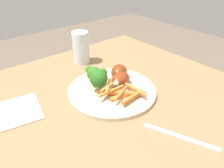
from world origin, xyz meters
name	(u,v)px	position (x,y,z in m)	size (l,w,h in m)	color
dining_table	(112,127)	(0.00, 0.00, 0.61)	(0.91, 0.87, 0.72)	#8E6B47
dinner_plate	(112,91)	(-0.03, -0.04, 0.73)	(0.29, 0.29, 0.01)	beige
broccoli_floret_front	(92,74)	(0.00, -0.09, 0.78)	(0.05, 0.05, 0.07)	#7EA85E
broccoli_floret_middle	(99,78)	(0.00, -0.06, 0.78)	(0.06, 0.06, 0.08)	#7DB453
carrot_fries_pile	(121,92)	(-0.03, 0.01, 0.75)	(0.13, 0.14, 0.03)	orange
chicken_drumstick_near	(120,80)	(-0.07, -0.04, 0.76)	(0.12, 0.07, 0.04)	#5B1B0B
chicken_drumstick_far	(119,73)	(-0.10, -0.08, 0.76)	(0.11, 0.10, 0.05)	#4E1D0A
fork	(180,137)	(-0.04, 0.23, 0.73)	(0.19, 0.01, 0.01)	silver
water_glass	(81,48)	(-0.08, -0.29, 0.79)	(0.07, 0.07, 0.13)	silver
napkin	(9,113)	(0.27, -0.14, 0.73)	(0.17, 0.14, 0.00)	beige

